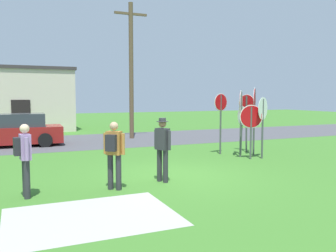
# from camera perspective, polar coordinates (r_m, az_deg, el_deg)

# --- Properties ---
(ground_plane) EXTENTS (80.00, 80.00, 0.00)m
(ground_plane) POSITION_cam_1_polar(r_m,az_deg,el_deg) (10.41, 1.08, -8.05)
(ground_plane) COLOR #3D7528
(street_asphalt) EXTENTS (60.00, 6.40, 0.01)m
(street_asphalt) POSITION_cam_1_polar(r_m,az_deg,el_deg) (19.01, -10.43, -2.27)
(street_asphalt) COLOR #4C4C51
(street_asphalt) RESTS_ON ground
(concrete_path) EXTENTS (3.20, 2.40, 0.01)m
(concrete_path) POSITION_cam_1_polar(r_m,az_deg,el_deg) (7.20, -12.17, -14.03)
(concrete_path) COLOR #ADAAA3
(concrete_path) RESTS_ON ground
(building_background) EXTENTS (6.86, 4.98, 4.21)m
(building_background) POSITION_cam_1_polar(r_m,az_deg,el_deg) (26.12, -22.67, 3.98)
(building_background) COLOR beige
(building_background) RESTS_ON ground
(utility_pole) EXTENTS (1.80, 0.24, 7.33)m
(utility_pole) POSITION_cam_1_polar(r_m,az_deg,el_deg) (19.64, -5.93, 9.23)
(utility_pole) COLOR brown
(utility_pole) RESTS_ON ground
(parked_car_on_street) EXTENTS (4.34, 2.10, 1.51)m
(parked_car_on_street) POSITION_cam_1_polar(r_m,az_deg,el_deg) (17.99, -23.34, -0.79)
(parked_car_on_street) COLOR maroon
(parked_car_on_street) RESTS_ON ground
(stop_sign_tallest) EXTENTS (0.74, 0.42, 2.29)m
(stop_sign_tallest) POSITION_cam_1_polar(r_m,az_deg,el_deg) (13.58, 14.96, 1.51)
(stop_sign_tallest) COLOR #474C4C
(stop_sign_tallest) RESTS_ON ground
(stop_sign_low_front) EXTENTS (0.58, 0.66, 2.55)m
(stop_sign_low_front) POSITION_cam_1_polar(r_m,az_deg,el_deg) (13.74, 11.62, 2.43)
(stop_sign_low_front) COLOR #474C4C
(stop_sign_low_front) RESTS_ON ground
(stop_sign_rear_left) EXTENTS (0.38, 0.65, 2.40)m
(stop_sign_rear_left) POSITION_cam_1_polar(r_m,az_deg,el_deg) (15.02, 12.51, 2.07)
(stop_sign_rear_left) COLOR #474C4C
(stop_sign_rear_left) RESTS_ON ground
(stop_sign_leaning_right) EXTENTS (0.81, 0.31, 2.00)m
(stop_sign_leaning_right) POSITION_cam_1_polar(r_m,az_deg,el_deg) (13.36, 13.21, 0.60)
(stop_sign_leaning_right) COLOR #474C4C
(stop_sign_leaning_right) RESTS_ON ground
(stop_sign_far_back) EXTENTS (0.68, 0.18, 2.43)m
(stop_sign_far_back) POSITION_cam_1_polar(r_m,az_deg,el_deg) (14.27, 8.46, 2.04)
(stop_sign_far_back) COLOR #474C4C
(stop_sign_far_back) RESTS_ON ground
(stop_sign_nearest) EXTENTS (0.60, 0.67, 2.65)m
(stop_sign_nearest) POSITION_cam_1_polar(r_m,az_deg,el_deg) (14.23, 13.70, 2.79)
(stop_sign_nearest) COLOR #474C4C
(stop_sign_nearest) RESTS_ON ground
(stop_sign_center_cluster) EXTENTS (0.16, 0.74, 1.94)m
(stop_sign_center_cluster) POSITION_cam_1_polar(r_m,az_deg,el_deg) (14.27, 11.74, 0.66)
(stop_sign_center_cluster) COLOR #474C4C
(stop_sign_center_cluster) RESTS_ON ground
(person_near_signs) EXTENTS (0.38, 0.57, 1.69)m
(person_near_signs) POSITION_cam_1_polar(r_m,az_deg,el_deg) (8.70, -22.06, -4.37)
(person_near_signs) COLOR #2D2D33
(person_near_signs) RESTS_ON ground
(person_holding_notes) EXTENTS (0.35, 0.53, 1.74)m
(person_holding_notes) POSITION_cam_1_polar(r_m,az_deg,el_deg) (9.56, -0.90, -3.20)
(person_holding_notes) COLOR #2D2D33
(person_holding_notes) RESTS_ON ground
(person_in_blue) EXTENTS (0.48, 0.47, 1.69)m
(person_in_blue) POSITION_cam_1_polar(r_m,az_deg,el_deg) (8.84, -8.69, -3.93)
(person_in_blue) COLOR #2D2D33
(person_in_blue) RESTS_ON ground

